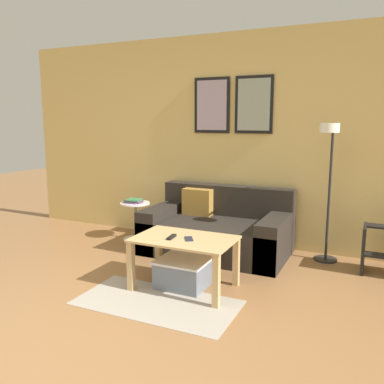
% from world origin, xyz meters
% --- Properties ---
extents(ground_plane, '(16.00, 16.00, 0.00)m').
position_xyz_m(ground_plane, '(0.00, 0.00, 0.00)').
color(ground_plane, olive).
extents(wall_back, '(5.60, 0.09, 2.55)m').
position_xyz_m(wall_back, '(0.00, 3.06, 1.28)').
color(wall_back, '#D6B76B').
rests_on(wall_back, ground_plane).
extents(area_rug, '(1.37, 0.69, 0.01)m').
position_xyz_m(area_rug, '(0.26, 1.10, 0.00)').
color(area_rug, '#A39989').
rests_on(area_rug, ground_plane).
extents(couch, '(1.62, 0.93, 0.75)m').
position_xyz_m(couch, '(0.23, 2.57, 0.26)').
color(couch, '#28231E').
rests_on(couch, ground_plane).
extents(coffee_table, '(0.90, 0.58, 0.48)m').
position_xyz_m(coffee_table, '(0.33, 1.48, 0.38)').
color(coffee_table, tan).
rests_on(coffee_table, ground_plane).
extents(storage_bin, '(0.47, 0.43, 0.26)m').
position_xyz_m(storage_bin, '(0.31, 1.52, 0.13)').
color(storage_bin, slate).
rests_on(storage_bin, ground_plane).
extents(floor_lamp, '(0.25, 0.55, 1.50)m').
position_xyz_m(floor_lamp, '(1.42, 2.62, 1.00)').
color(floor_lamp, black).
rests_on(floor_lamp, ground_plane).
extents(side_table, '(0.38, 0.38, 0.49)m').
position_xyz_m(side_table, '(-0.91, 2.60, 0.29)').
color(side_table, silver).
rests_on(side_table, ground_plane).
extents(book_stack, '(0.23, 0.19, 0.05)m').
position_xyz_m(book_stack, '(-0.92, 2.59, 0.51)').
color(book_stack, '#8C4C93').
rests_on(book_stack, side_table).
extents(remote_control, '(0.05, 0.15, 0.02)m').
position_xyz_m(remote_control, '(0.23, 1.43, 0.49)').
color(remote_control, black).
rests_on(remote_control, coffee_table).
extents(cell_phone, '(0.13, 0.15, 0.01)m').
position_xyz_m(cell_phone, '(0.39, 1.46, 0.48)').
color(cell_phone, '#1E2338').
rests_on(cell_phone, coffee_table).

